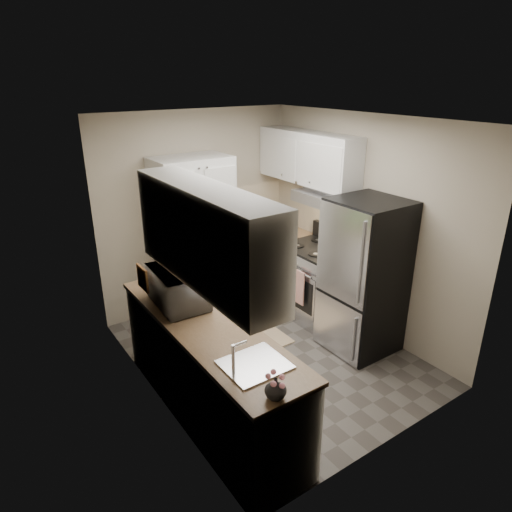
{
  "coord_description": "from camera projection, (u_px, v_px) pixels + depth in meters",
  "views": [
    {
      "loc": [
        -2.55,
        -3.44,
        2.89
      ],
      "look_at": [
        -0.09,
        0.15,
        1.14
      ],
      "focal_mm": 32.0,
      "sensor_mm": 36.0,
      "label": 1
    }
  ],
  "objects": [
    {
      "name": "wine_bottle",
      "position": [
        160.0,
        276.0,
        4.39
      ],
      "size": [
        0.08,
        0.08,
        0.3
      ],
      "primitive_type": "cylinder",
      "color": "black",
      "rests_on": "countertop_left"
    },
    {
      "name": "refrigerator",
      "position": [
        364.0,
        277.0,
        4.9
      ],
      "size": [
        0.7,
        0.72,
        1.7
      ],
      "primitive_type": "cube",
      "color": "#B7B7BC",
      "rests_on": "ground"
    },
    {
      "name": "base_cabinet_right",
      "position": [
        278.0,
        263.0,
        6.31
      ],
      "size": [
        0.6,
        0.8,
        0.88
      ],
      "primitive_type": "cube",
      "color": "silver",
      "rests_on": "ground"
    },
    {
      "name": "countertop_left",
      "position": [
        207.0,
        326.0,
        3.86
      ],
      "size": [
        0.63,
        2.33,
        0.04
      ],
      "primitive_type": "cube",
      "color": "#846647",
      "rests_on": "base_cabinet_left"
    },
    {
      "name": "kitchen_mat",
      "position": [
        252.0,
        332.0,
        5.46
      ],
      "size": [
        0.57,
        0.92,
        0.01
      ],
      "primitive_type": "cube",
      "rotation": [
        0.0,
        0.0,
        -0.0
      ],
      "color": "#D0AF87",
      "rests_on": "ground"
    },
    {
      "name": "electric_range",
      "position": [
        315.0,
        281.0,
        5.67
      ],
      "size": [
        0.71,
        0.78,
        1.13
      ],
      "color": "#B7B7BC",
      "rests_on": "ground"
    },
    {
      "name": "ground",
      "position": [
        270.0,
        354.0,
        5.04
      ],
      "size": [
        3.2,
        3.2,
        0.0
      ],
      "primitive_type": "plane",
      "color": "#56514C",
      "rests_on": "ground"
    },
    {
      "name": "toaster_oven",
      "position": [
        275.0,
        220.0,
        6.23
      ],
      "size": [
        0.28,
        0.35,
        0.2
      ],
      "primitive_type": "cube",
      "rotation": [
        0.0,
        0.0,
        0.04
      ],
      "color": "#B7B7BC",
      "rests_on": "countertop_right"
    },
    {
      "name": "pantry_cabinet",
      "position": [
        195.0,
        239.0,
        5.57
      ],
      "size": [
        0.9,
        0.55,
        2.0
      ],
      "primitive_type": "cube",
      "color": "silver",
      "rests_on": "ground"
    },
    {
      "name": "room_shell",
      "position": [
        271.0,
        213.0,
        4.42
      ],
      "size": [
        2.64,
        3.24,
        2.52
      ],
      "color": "#B1A48F",
      "rests_on": "ground"
    },
    {
      "name": "fruit_basket",
      "position": [
        275.0,
        209.0,
        6.18
      ],
      "size": [
        0.28,
        0.28,
        0.11
      ],
      "primitive_type": null,
      "rotation": [
        0.0,
        0.0,
        0.05
      ],
      "color": "#FC9201",
      "rests_on": "toaster_oven"
    },
    {
      "name": "microwave",
      "position": [
        179.0,
        287.0,
        4.12
      ],
      "size": [
        0.45,
        0.64,
        0.34
      ],
      "primitive_type": "imported",
      "rotation": [
        0.0,
        0.0,
        1.51
      ],
      "color": "silver",
      "rests_on": "countertop_left"
    },
    {
      "name": "countertop_right",
      "position": [
        278.0,
        232.0,
        6.14
      ],
      "size": [
        0.63,
        0.83,
        0.04
      ],
      "primitive_type": "cube",
      "color": "#846647",
      "rests_on": "base_cabinet_right"
    },
    {
      "name": "flower_vase",
      "position": [
        276.0,
        388.0,
        2.94
      ],
      "size": [
        0.18,
        0.18,
        0.15
      ],
      "primitive_type": "imported",
      "rotation": [
        0.0,
        0.0,
        -0.32
      ],
      "color": "beige",
      "rests_on": "countertop_left"
    },
    {
      "name": "base_cabinet_left",
      "position": [
        209.0,
        371.0,
        4.03
      ],
      "size": [
        0.6,
        2.3,
        0.88
      ],
      "primitive_type": "cube",
      "color": "silver",
      "rests_on": "ground"
    },
    {
      "name": "cutting_board",
      "position": [
        167.0,
        263.0,
        4.7
      ],
      "size": [
        0.08,
        0.23,
        0.3
      ],
      "primitive_type": "cube",
      "rotation": [
        0.0,
        0.0,
        -0.26
      ],
      "color": "#4A8F38",
      "rests_on": "countertop_left"
    }
  ]
}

